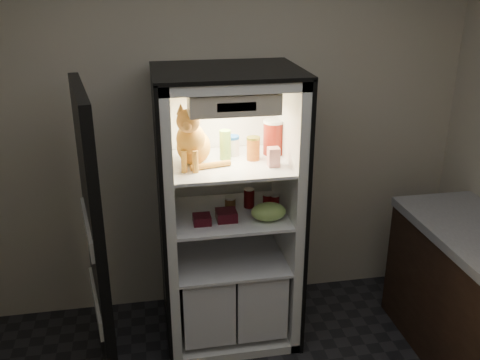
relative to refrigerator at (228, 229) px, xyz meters
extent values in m
plane|color=beige|center=(0.00, 0.42, 0.56)|extent=(3.60, 0.00, 3.60)
cube|color=white|center=(0.00, 0.29, 0.13)|extent=(0.85, 0.06, 1.85)
cube|color=white|center=(-0.40, -0.03, 0.13)|extent=(0.06, 0.70, 1.85)
cube|color=white|center=(0.40, -0.03, 0.13)|extent=(0.06, 0.70, 1.85)
cube|color=white|center=(0.00, -0.03, 1.03)|extent=(0.85, 0.70, 0.06)
cube|color=white|center=(0.00, -0.03, -0.76)|extent=(0.85, 0.70, 0.06)
cube|color=black|center=(-0.44, -0.03, 0.13)|extent=(0.02, 0.72, 1.87)
cube|color=black|center=(0.44, -0.03, 0.13)|extent=(0.02, 0.72, 1.87)
cube|color=black|center=(0.00, -0.03, 1.07)|extent=(0.90, 0.72, 0.02)
cube|color=white|center=(0.00, -0.06, 0.49)|extent=(0.73, 0.62, 0.02)
cube|color=white|center=(0.00, -0.06, 0.14)|extent=(0.73, 0.62, 0.02)
cube|color=white|center=(-0.18, -0.06, -0.44)|extent=(0.34, 0.58, 0.48)
cube|color=white|center=(0.18, -0.06, -0.44)|extent=(0.34, 0.58, 0.48)
cube|color=white|center=(0.00, -0.06, -0.19)|extent=(0.73, 0.62, 0.02)
cube|color=beige|center=(0.00, -0.27, 0.93)|extent=(0.52, 0.18, 0.12)
cube|color=black|center=(0.00, -0.36, 0.93)|extent=(0.22, 0.01, 0.05)
cube|color=black|center=(-0.84, -0.29, 0.13)|extent=(0.20, 0.87, 1.85)
cube|color=white|center=(-0.85, -0.35, -0.24)|extent=(0.16, 0.64, 0.12)
cube|color=white|center=(-0.85, -0.35, 0.26)|extent=(0.16, 0.64, 0.12)
ellipsoid|color=orange|center=(-0.21, -0.02, 0.60)|extent=(0.27, 0.31, 0.22)
ellipsoid|color=orange|center=(-0.24, -0.13, 0.69)|extent=(0.21, 0.19, 0.19)
sphere|color=orange|center=(-0.26, -0.19, 0.82)|extent=(0.17, 0.17, 0.14)
sphere|color=orange|center=(-0.27, -0.25, 0.80)|extent=(0.07, 0.07, 0.06)
cone|color=orange|center=(-0.30, -0.17, 0.89)|extent=(0.07, 0.07, 0.06)
cone|color=orange|center=(-0.21, -0.19, 0.89)|extent=(0.07, 0.07, 0.06)
cylinder|color=orange|center=(-0.29, -0.19, 0.57)|extent=(0.04, 0.04, 0.14)
cylinder|color=orange|center=(-0.22, -0.20, 0.57)|extent=(0.04, 0.04, 0.14)
cylinder|color=orange|center=(-0.12, -0.14, 0.52)|extent=(0.26, 0.09, 0.04)
cylinder|color=#238339|center=(-0.01, 0.00, 0.59)|extent=(0.07, 0.07, 0.18)
cylinder|color=#238339|center=(-0.01, 0.00, 0.68)|extent=(0.07, 0.07, 0.02)
cylinder|color=white|center=(0.05, 0.08, 0.55)|extent=(0.09, 0.09, 0.11)
cylinder|color=blue|center=(0.05, 0.08, 0.62)|extent=(0.09, 0.09, 0.02)
cylinder|color=maroon|center=(0.16, -0.04, 0.57)|extent=(0.08, 0.08, 0.14)
cylinder|color=#AB9F2D|center=(0.16, -0.04, 0.64)|extent=(0.09, 0.09, 0.01)
cylinder|color=maroon|center=(0.32, 0.05, 0.60)|extent=(0.13, 0.13, 0.21)
cylinder|color=white|center=(0.32, 0.05, 0.72)|extent=(0.14, 0.14, 0.02)
cube|color=white|center=(0.26, -0.18, 0.56)|extent=(0.07, 0.07, 0.12)
cylinder|color=black|center=(0.15, 0.00, 0.21)|extent=(0.07, 0.07, 0.13)
cylinder|color=#B2B2B2|center=(0.15, 0.00, 0.28)|extent=(0.07, 0.07, 0.00)
cylinder|color=black|center=(0.30, -0.09, 0.20)|extent=(0.06, 0.06, 0.11)
cylinder|color=#B2B2B2|center=(0.30, -0.09, 0.26)|extent=(0.06, 0.06, 0.00)
cylinder|color=black|center=(0.25, -0.08, 0.20)|extent=(0.06, 0.06, 0.11)
cylinder|color=#B2B2B2|center=(0.25, -0.08, 0.26)|extent=(0.06, 0.06, 0.00)
cylinder|color=brown|center=(0.01, -0.04, 0.19)|extent=(0.07, 0.07, 0.09)
cylinder|color=#B2B2B2|center=(0.01, -0.04, 0.24)|extent=(0.07, 0.07, 0.01)
ellipsoid|color=#81AD50|center=(0.23, -0.22, 0.20)|extent=(0.23, 0.16, 0.11)
cube|color=#480C14|center=(-0.19, -0.19, 0.18)|extent=(0.11, 0.11, 0.06)
cube|color=#480C14|center=(-0.03, -0.17, 0.18)|extent=(0.13, 0.13, 0.06)
camera|label=1|loc=(-0.51, -3.20, 1.64)|focal=40.00mm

